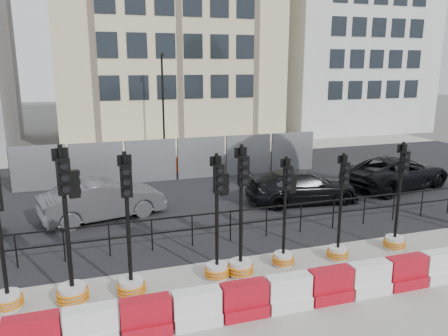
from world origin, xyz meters
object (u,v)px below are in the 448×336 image
object	(u,v)px
traffic_signal_a	(6,282)
traffic_signal_d	(218,250)
traffic_signal_h	(396,228)
car_c	(302,187)

from	to	relation	value
traffic_signal_a	traffic_signal_d	distance (m)	4.85
traffic_signal_a	traffic_signal_h	size ratio (longest dim) A/B	1.02
traffic_signal_a	traffic_signal_d	world-z (taller)	traffic_signal_a
traffic_signal_d	car_c	world-z (taller)	traffic_signal_d
traffic_signal_a	car_c	bearing A→B (deg)	11.08
traffic_signal_a	traffic_signal_d	xyz separation A→B (m)	(4.85, -0.06, 0.10)
traffic_signal_h	car_c	bearing A→B (deg)	102.37
traffic_signal_h	traffic_signal_a	bearing A→B (deg)	-172.57
traffic_signal_a	traffic_signal_h	bearing A→B (deg)	-15.17
traffic_signal_a	traffic_signal_d	bearing A→B (deg)	-16.24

